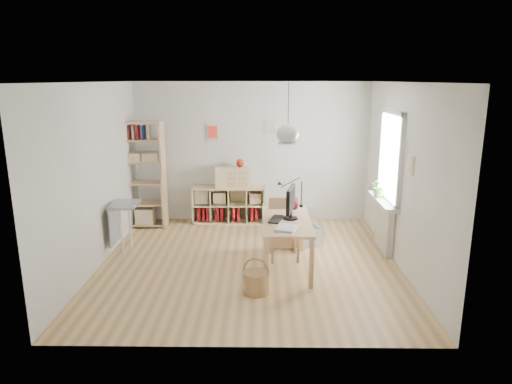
{
  "coord_description": "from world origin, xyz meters",
  "views": [
    {
      "loc": [
        0.18,
        -6.51,
        2.74
      ],
      "look_at": [
        0.1,
        0.3,
        1.05
      ],
      "focal_mm": 32.0,
      "sensor_mm": 36.0,
      "label": 1
    }
  ],
  "objects_px": {
    "desk": "(286,226)",
    "storage_chest": "(302,232)",
    "tall_bookshelf": "(142,170)",
    "drawer_chest": "(232,177)",
    "chair": "(284,225)",
    "cube_shelf": "(228,207)",
    "monitor": "(291,201)"
  },
  "relations": [
    {
      "from": "storage_chest",
      "to": "chair",
      "type": "bearing_deg",
      "value": -141.44
    },
    {
      "from": "monitor",
      "to": "cube_shelf",
      "type": "bearing_deg",
      "value": 128.41
    },
    {
      "from": "monitor",
      "to": "chair",
      "type": "bearing_deg",
      "value": 113.07
    },
    {
      "from": "desk",
      "to": "drawer_chest",
      "type": "height_order",
      "value": "drawer_chest"
    },
    {
      "from": "chair",
      "to": "storage_chest",
      "type": "height_order",
      "value": "chair"
    },
    {
      "from": "cube_shelf",
      "to": "drawer_chest",
      "type": "relative_size",
      "value": 2.11
    },
    {
      "from": "desk",
      "to": "monitor",
      "type": "height_order",
      "value": "monitor"
    },
    {
      "from": "storage_chest",
      "to": "monitor",
      "type": "distance_m",
      "value": 1.32
    },
    {
      "from": "storage_chest",
      "to": "monitor",
      "type": "xyz_separation_m",
      "value": [
        -0.28,
        -0.99,
        0.82
      ]
    },
    {
      "from": "cube_shelf",
      "to": "tall_bookshelf",
      "type": "xyz_separation_m",
      "value": [
        -1.56,
        -0.28,
        0.79
      ]
    },
    {
      "from": "tall_bookshelf",
      "to": "chair",
      "type": "relative_size",
      "value": 2.14
    },
    {
      "from": "desk",
      "to": "chair",
      "type": "bearing_deg",
      "value": 92.08
    },
    {
      "from": "chair",
      "to": "drawer_chest",
      "type": "height_order",
      "value": "drawer_chest"
    },
    {
      "from": "cube_shelf",
      "to": "drawer_chest",
      "type": "distance_m",
      "value": 0.62
    },
    {
      "from": "tall_bookshelf",
      "to": "drawer_chest",
      "type": "height_order",
      "value": "tall_bookshelf"
    },
    {
      "from": "desk",
      "to": "storage_chest",
      "type": "relative_size",
      "value": 1.84
    },
    {
      "from": "storage_chest",
      "to": "monitor",
      "type": "height_order",
      "value": "monitor"
    },
    {
      "from": "desk",
      "to": "tall_bookshelf",
      "type": "xyz_separation_m",
      "value": [
        -2.59,
        1.95,
        0.43
      ]
    },
    {
      "from": "tall_bookshelf",
      "to": "storage_chest",
      "type": "bearing_deg",
      "value": -17.55
    },
    {
      "from": "chair",
      "to": "drawer_chest",
      "type": "relative_size",
      "value": 1.41
    },
    {
      "from": "monitor",
      "to": "storage_chest",
      "type": "bearing_deg",
      "value": 86.74
    },
    {
      "from": "tall_bookshelf",
      "to": "chair",
      "type": "height_order",
      "value": "tall_bookshelf"
    },
    {
      "from": "storage_chest",
      "to": "drawer_chest",
      "type": "xyz_separation_m",
      "value": [
        -1.26,
        1.16,
        0.71
      ]
    },
    {
      "from": "desk",
      "to": "drawer_chest",
      "type": "xyz_separation_m",
      "value": [
        -0.93,
        2.19,
        0.25
      ]
    },
    {
      "from": "desk",
      "to": "monitor",
      "type": "distance_m",
      "value": 0.37
    },
    {
      "from": "chair",
      "to": "monitor",
      "type": "height_order",
      "value": "monitor"
    },
    {
      "from": "storage_chest",
      "to": "drawer_chest",
      "type": "height_order",
      "value": "drawer_chest"
    },
    {
      "from": "tall_bookshelf",
      "to": "monitor",
      "type": "relative_size",
      "value": 3.66
    },
    {
      "from": "chair",
      "to": "monitor",
      "type": "relative_size",
      "value": 1.71
    },
    {
      "from": "cube_shelf",
      "to": "drawer_chest",
      "type": "height_order",
      "value": "drawer_chest"
    },
    {
      "from": "desk",
      "to": "storage_chest",
      "type": "distance_m",
      "value": 1.17
    },
    {
      "from": "chair",
      "to": "drawer_chest",
      "type": "bearing_deg",
      "value": 114.44
    }
  ]
}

